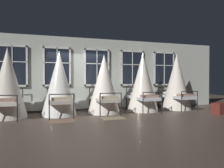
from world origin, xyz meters
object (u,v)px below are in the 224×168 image
object	(u,v)px
cot_fourth	(104,85)
cot_sixth	(177,82)
cot_third	(59,84)
cot_fifth	(143,82)
travel_trunk	(220,108)
cot_second	(8,84)

from	to	relation	value
cot_fourth	cot_sixth	bearing A→B (deg)	-88.58
cot_third	cot_fifth	bearing A→B (deg)	-90.28
cot_third	travel_trunk	world-z (taller)	cot_third
cot_third	cot_fourth	size ratio (longest dim) A/B	1.02
cot_second	cot_fourth	xyz separation A→B (m)	(3.50, -0.01, -0.06)
cot_second	cot_sixth	size ratio (longest dim) A/B	0.98
cot_fifth	cot_sixth	size ratio (longest dim) A/B	0.99
cot_second	cot_third	size ratio (longest dim) A/B	1.03
cot_third	travel_trunk	xyz separation A→B (m)	(6.04, -1.61, -0.95)
cot_fourth	travel_trunk	distance (m)	4.68
cot_sixth	travel_trunk	bearing A→B (deg)	-154.70
cot_fourth	cot_fifth	size ratio (longest dim) A/B	0.93
cot_second	cot_fifth	world-z (taller)	cot_fifth
cot_second	cot_fourth	bearing A→B (deg)	-89.79
cot_sixth	cot_fifth	bearing A→B (deg)	91.11
cot_fourth	cot_second	bearing A→B (deg)	89.98
cot_fourth	cot_third	bearing A→B (deg)	90.33
cot_fourth	cot_fifth	bearing A→B (deg)	-89.00
cot_fifth	cot_second	bearing A→B (deg)	91.92
cot_fifth	cot_sixth	world-z (taller)	cot_sixth
cot_third	cot_sixth	bearing A→B (deg)	-89.89
cot_third	travel_trunk	distance (m)	6.32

